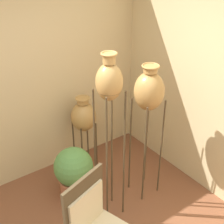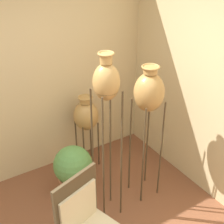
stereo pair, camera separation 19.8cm
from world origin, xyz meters
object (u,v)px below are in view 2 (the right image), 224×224
at_px(vase_stand_tall, 106,88).
at_px(vase_stand_short, 86,116).
at_px(potted_plant, 73,170).
at_px(vase_stand_medium, 149,94).

height_order(vase_stand_tall, vase_stand_short, vase_stand_tall).
relative_size(vase_stand_tall, potted_plant, 2.82).
height_order(vase_stand_short, potted_plant, vase_stand_short).
relative_size(vase_stand_tall, vase_stand_short, 1.83).
relative_size(vase_stand_medium, vase_stand_short, 1.59).
relative_size(vase_stand_medium, potted_plant, 2.45).
distance_m(vase_stand_medium, vase_stand_short, 1.09).
height_order(vase_stand_tall, vase_stand_medium, vase_stand_tall).
height_order(vase_stand_medium, vase_stand_short, vase_stand_medium).
bearing_deg(vase_stand_tall, vase_stand_medium, 4.56).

